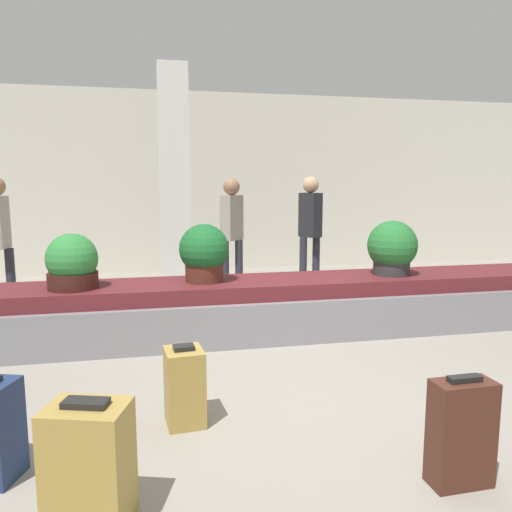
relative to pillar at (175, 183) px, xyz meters
name	(u,v)px	position (x,y,z in m)	size (l,w,h in m)	color
ground_plane	(302,398)	(0.71, -3.78, -1.60)	(18.00, 18.00, 0.00)	gray
back_wall	(209,183)	(0.71, 1.98, 0.00)	(18.00, 0.06, 3.20)	beige
carousel	(256,308)	(0.71, -2.15, -1.32)	(7.28, 0.94, 0.59)	gray
pillar	(175,183)	(0.00, 0.00, 0.00)	(0.41, 0.41, 3.20)	silver
suitcase_0	(89,465)	(-0.67, -4.90, -1.31)	(0.43, 0.37, 0.61)	#A3843D
suitcase_1	(461,433)	(1.21, -4.99, -1.31)	(0.33, 0.17, 0.60)	#472319
suitcase_2	(185,386)	(-0.17, -4.00, -1.34)	(0.27, 0.29, 0.54)	#A3843D
potted_plant_0	(392,248)	(2.24, -2.17, -0.72)	(0.54, 0.54, 0.60)	#2D2D2D
potted_plant_1	(72,264)	(-1.10, -2.21, -0.77)	(0.48, 0.48, 0.53)	#381914
potted_plant_2	(204,253)	(0.17, -2.13, -0.72)	(0.51, 0.51, 0.59)	#4C2319
traveler_0	(310,223)	(1.94, -0.20, -0.59)	(0.31, 0.37, 1.69)	#282833
traveler_2	(232,226)	(0.77, -0.23, -0.61)	(0.35, 0.35, 1.66)	#282833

